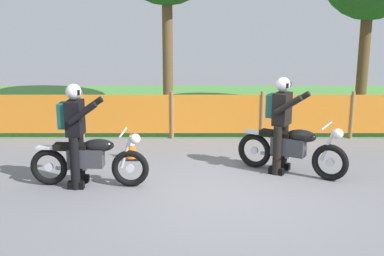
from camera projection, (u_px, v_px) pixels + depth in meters
The scene contains 8 objects.
ground at pixel (224, 192), 8.20m from camera, with size 24.00×24.00×0.02m, color slate.
grass_verge at pixel (210, 106), 14.60m from camera, with size 24.00×6.83×0.01m, color #4C8C3D.
barrier_fence at pixel (215, 114), 11.15m from camera, with size 9.86×0.08×1.05m.
motorcycle_lead at pixel (88, 159), 8.35m from camera, with size 1.96×0.58×0.93m.
motorcycle_trailing at pixel (290, 148), 8.93m from camera, with size 1.79×1.10×0.95m.
rider_lead at pixel (74, 129), 8.24m from camera, with size 0.69×0.56×1.69m.
rider_trailing at pixel (280, 119), 8.91m from camera, with size 0.79×0.71×1.69m.
traffic_cone at pixel (130, 146), 9.80m from camera, with size 0.32×0.32×0.53m.
Camera 1 is at (-0.54, -7.69, 3.01)m, focal length 48.14 mm.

